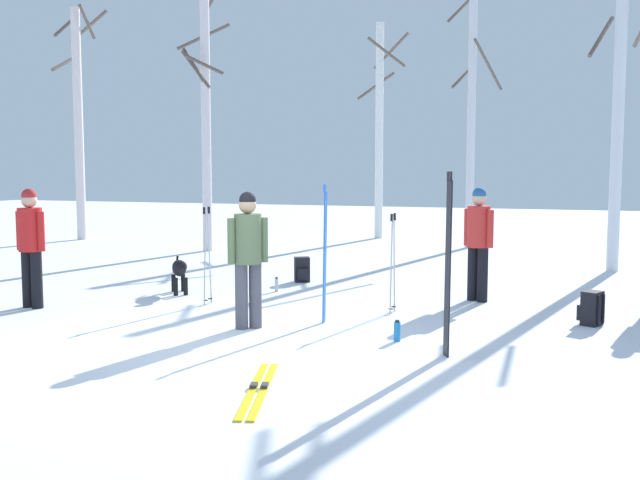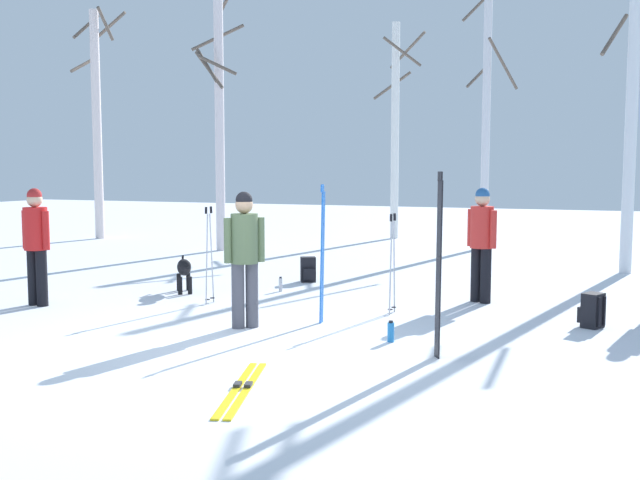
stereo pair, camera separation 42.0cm
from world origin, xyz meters
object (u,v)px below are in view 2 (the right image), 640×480
Objects in this scene: backpack_0 at (592,311)px; water_bottle_1 at (391,332)px; person_3 at (245,250)px; ski_poles_1 at (392,260)px; ski_pair_planted_1 at (322,254)px; person_4 at (36,239)px; person_0 at (482,237)px; dog at (184,269)px; birch_tree_2 at (395,126)px; birch_tree_4 at (633,74)px; ski_pair_lying_0 at (242,388)px; water_bottle_0 at (281,284)px; birch_tree_3 at (486,109)px; birch_tree_1 at (219,114)px; backpack_2 at (308,270)px; birch_tree_0 at (97,118)px; ski_pair_planted_0 at (439,266)px; ski_poles_0 at (209,252)px.

backpack_0 is 2.73m from water_bottle_1.
person_3 is 2.16m from ski_poles_1.
ski_pair_planted_1 is at bearing -163.98° from backpack_0.
person_0 is at bearing 24.10° from person_4.
dog is (-4.57, -0.93, -0.59)m from person_0.
birch_tree_4 is at bearing -40.18° from birch_tree_2.
water_bottle_0 is (-1.91, 4.97, 0.10)m from ski_pair_lying_0.
person_4 is 2.31m from dog.
dog is 9.00m from birch_tree_4.
ski_pair_planted_1 is (0.77, 0.69, -0.09)m from person_3.
birch_tree_3 is 4.71m from birch_tree_4.
birch_tree_1 is (-6.54, 7.63, 3.17)m from water_bottle_1.
person_4 reaches higher than backpack_2.
birch_tree_0 is (-11.25, 9.01, 3.27)m from water_bottle_1.
backpack_0 reaches higher than water_bottle_0.
person_4 is at bearing -169.34° from backpack_0.
ski_pair_planted_1 is (4.28, 0.48, -0.09)m from person_4.
birch_tree_4 is at bearing 69.96° from water_bottle_1.
person_4 is 0.28× the size of birch_tree_2.
dog is 3.14× the size of water_bottle_0.
birch_tree_3 is at bearing 73.55° from backpack_2.
backpack_2 is 0.06× the size of birch_tree_4.
ski_pair_planted_1 is 0.27× the size of birch_tree_3.
birch_tree_2 is (-3.01, 10.57, 2.43)m from ski_poles_1.
ski_pair_lying_0 is (4.69, -2.53, -0.97)m from person_4.
birch_tree_2 is at bearing 105.87° from water_bottle_1.
birch_tree_2 reaches higher than ski_pair_planted_0.
backpack_0 is 10.96m from birch_tree_1.
person_0 reaches higher than backpack_2.
ski_pair_planted_0 reaches higher than water_bottle_0.
ski_poles_0 reaches higher than backpack_0.
birch_tree_4 reaches higher than person_4.
birch_tree_2 is at bearing 97.25° from person_3.
ski_poles_1 is (1.46, 1.56, -0.24)m from person_3.
ski_pair_planted_1 is at bearing -23.56° from dog.
water_bottle_0 is at bearing 134.47° from water_bottle_1.
birch_tree_3 is (1.97, 6.67, 3.24)m from backpack_2.
birch_tree_0 is (-10.10, 8.26, 2.50)m from ski_pair_planted_1.
ski_pair_planted_1 is at bearing -78.55° from birch_tree_2.
person_0 is 3.90× the size of backpack_2.
ski_pair_planted_0 is 2.76m from backpack_0.
water_bottle_1 is at bearing -26.43° from dog.
birch_tree_3 is at bearing 96.86° from ski_pair_planted_0.
person_0 is 8.03m from birch_tree_3.
person_3 is 1.81m from ski_poles_0.
birch_tree_3 is at bearing 133.69° from birch_tree_4.
backpack_2 is (-4.77, 2.12, 0.00)m from backpack_0.
person_4 is at bearing -128.65° from dog.
water_bottle_1 is (0.74, 2.26, 0.11)m from ski_pair_lying_0.
person_0 is 6.86× the size of water_bottle_1.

